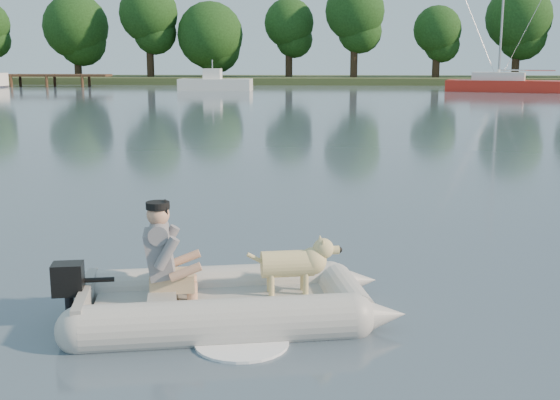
# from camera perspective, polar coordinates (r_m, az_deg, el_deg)

# --- Properties ---
(water) EXTENTS (160.00, 160.00, 0.00)m
(water) POSITION_cam_1_polar(r_m,az_deg,el_deg) (6.91, -2.61, -9.59)
(water) COLOR slate
(water) RESTS_ON ground
(shore_bank) EXTENTS (160.00, 12.00, 0.70)m
(shore_bank) POSITION_cam_1_polar(r_m,az_deg,el_deg) (68.45, 2.78, 9.69)
(shore_bank) COLOR #47512D
(shore_bank) RESTS_ON water
(dock) EXTENTS (18.00, 2.00, 1.04)m
(dock) POSITION_cam_1_polar(r_m,az_deg,el_deg) (64.24, -21.51, 9.03)
(dock) COLOR #4C331E
(dock) RESTS_ON water
(treeline) EXTENTS (71.02, 7.35, 9.27)m
(treeline) POSITION_cam_1_polar(r_m,az_deg,el_deg) (67.72, -0.42, 14.11)
(treeline) COLOR #332316
(treeline) RESTS_ON shore_bank
(dinghy) EXTENTS (4.80, 3.84, 1.25)m
(dinghy) POSITION_cam_1_polar(r_m,az_deg,el_deg) (6.76, -4.23, -5.37)
(dinghy) COLOR #AAA9A4
(dinghy) RESTS_ON water
(man) EXTENTS (0.75, 0.67, 0.97)m
(man) POSITION_cam_1_polar(r_m,az_deg,el_deg) (6.75, -9.62, -4.02)
(man) COLOR slate
(man) RESTS_ON dinghy
(dog) EXTENTS (0.88, 0.45, 0.56)m
(dog) POSITION_cam_1_polar(r_m,az_deg,el_deg) (6.88, 0.61, -5.57)
(dog) COLOR #CFB877
(dog) RESTS_ON dinghy
(outboard_motor) EXTENTS (0.42, 0.33, 0.71)m
(outboard_motor) POSITION_cam_1_polar(r_m,az_deg,el_deg) (6.91, -16.76, -7.62)
(outboard_motor) COLOR black
(outboard_motor) RESTS_ON dinghy
(motorboat) EXTENTS (5.65, 2.30, 2.37)m
(motorboat) POSITION_cam_1_polar(r_m,az_deg,el_deg) (53.27, -5.28, 10.01)
(motorboat) COLOR white
(motorboat) RESTS_ON water
(sailboat) EXTENTS (8.58, 4.87, 11.30)m
(sailboat) POSITION_cam_1_polar(r_m,az_deg,el_deg) (53.55, 17.76, 8.90)
(sailboat) COLOR red
(sailboat) RESTS_ON water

